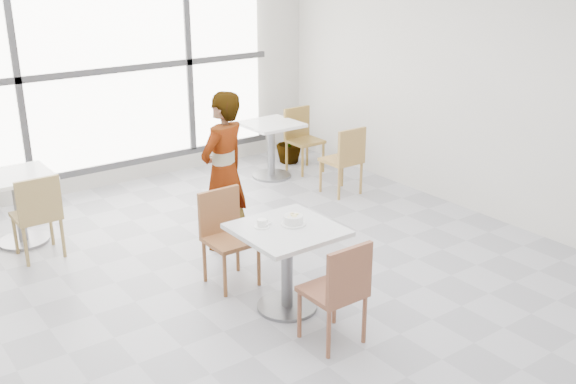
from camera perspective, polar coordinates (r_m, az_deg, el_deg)
floor at (r=6.19m, az=-1.66°, el=-7.94°), size 7.00×7.00×0.00m
wall_back at (r=8.69m, az=-15.26°, el=10.10°), size 6.00×0.00×6.00m
wall_right at (r=7.71m, az=17.09°, el=8.70°), size 0.00×7.00×7.00m
window at (r=8.63m, az=-15.10°, el=10.05°), size 4.60×0.07×2.52m
main_table at (r=5.58m, az=-0.08°, el=-5.22°), size 0.80×0.80×0.75m
chair_near at (r=5.10m, az=4.43°, el=-8.14°), size 0.42×0.42×0.87m
chair_far at (r=6.09m, az=-5.36°, el=-3.31°), size 0.42×0.42×0.87m
oatmeal_bowl at (r=5.53m, az=0.46°, el=-2.38°), size 0.21×0.21×0.09m
coffee_cup at (r=5.49m, az=-2.23°, el=-2.72°), size 0.16×0.13×0.07m
person at (r=6.68m, az=-5.53°, el=1.75°), size 0.69×0.57×1.63m
bg_table_left at (r=7.40m, az=-22.14°, el=-0.53°), size 0.70×0.70×0.75m
bg_table_right at (r=8.89m, az=-1.45°, el=4.31°), size 0.70×0.70×0.75m
bg_chair_left_near at (r=6.93m, az=-20.66°, el=-1.58°), size 0.42×0.42×0.87m
bg_chair_right_near at (r=8.24m, az=4.96°, el=3.05°), size 0.42×0.42×0.87m
bg_chair_right_far at (r=9.18m, az=1.15°, el=4.91°), size 0.42×0.42×0.87m
plant_right at (r=9.55m, az=0.08°, el=4.45°), size 0.49×0.49×0.66m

